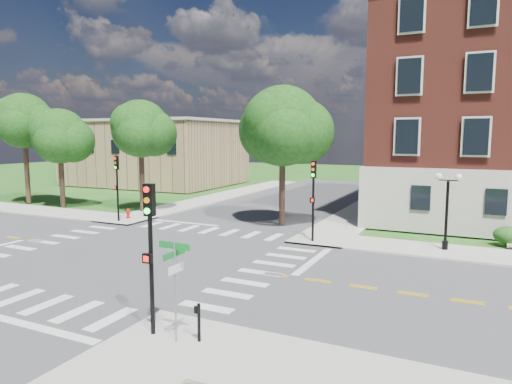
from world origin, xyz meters
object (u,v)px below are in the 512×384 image
at_px(push_button_post, 199,320).
at_px(twin_lamp_west, 447,207).
at_px(traffic_signal_ne, 313,190).
at_px(traffic_signal_nw, 117,180).
at_px(traffic_signal_se, 150,239).
at_px(fire_hydrant, 128,214).
at_px(street_sign_pole, 175,272).

bearing_deg(push_button_post, twin_lamp_west, 68.56).
relative_size(traffic_signal_ne, traffic_signal_nw, 1.00).
bearing_deg(traffic_signal_ne, push_button_post, -85.40).
bearing_deg(traffic_signal_se, traffic_signal_nw, 135.12).
height_order(traffic_signal_se, fire_hydrant, traffic_signal_se).
height_order(traffic_signal_ne, twin_lamp_west, traffic_signal_ne).
xyz_separation_m(twin_lamp_west, fire_hydrant, (-22.45, -0.00, -2.06)).
bearing_deg(traffic_signal_nw, push_button_post, -41.54).
height_order(traffic_signal_nw, push_button_post, traffic_signal_nw).
bearing_deg(street_sign_pole, fire_hydrant, 134.75).
relative_size(traffic_signal_ne, fire_hydrant, 6.40).
bearing_deg(fire_hydrant, push_button_post, -43.62).
bearing_deg(push_button_post, traffic_signal_ne, 94.60).
relative_size(traffic_signal_nw, fire_hydrant, 6.40).
bearing_deg(traffic_signal_nw, traffic_signal_se, -44.88).
relative_size(push_button_post, fire_hydrant, 1.60).
bearing_deg(traffic_signal_nw, street_sign_pole, -43.22).
bearing_deg(traffic_signal_nw, traffic_signal_ne, -0.02).
bearing_deg(fire_hydrant, traffic_signal_se, -46.90).
bearing_deg(fire_hydrant, traffic_signal_nw, -82.46).
xyz_separation_m(traffic_signal_ne, fire_hydrant, (-15.18, 1.24, -2.72)).
xyz_separation_m(traffic_signal_nw, twin_lamp_west, (22.29, 1.24, -0.66)).
relative_size(traffic_signal_nw, push_button_post, 4.00).
height_order(traffic_signal_ne, street_sign_pole, traffic_signal_ne).
relative_size(street_sign_pole, push_button_post, 2.58).
xyz_separation_m(traffic_signal_nw, push_button_post, (16.17, -14.33, -2.39)).
distance_m(traffic_signal_ne, push_button_post, 14.57).
bearing_deg(traffic_signal_ne, traffic_signal_se, -91.87).
xyz_separation_m(traffic_signal_ne, traffic_signal_nw, (-15.02, 0.01, 0.00)).
relative_size(traffic_signal_se, push_button_post, 4.00).
bearing_deg(push_button_post, traffic_signal_se, -174.54).
bearing_deg(traffic_signal_se, traffic_signal_ne, 88.13).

